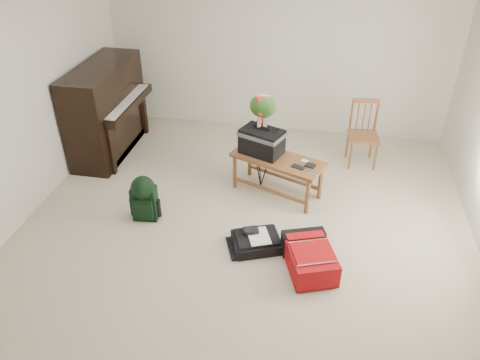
% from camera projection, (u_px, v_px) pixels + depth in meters
% --- Properties ---
extents(floor, '(5.00, 5.50, 0.01)m').
position_uv_depth(floor, '(241.00, 239.00, 5.10)').
color(floor, '#BBAE96').
rests_on(floor, ground).
extents(wall_back, '(5.00, 0.04, 2.50)m').
position_uv_depth(wall_back, '(277.00, 49.00, 6.68)').
color(wall_back, beige).
rests_on(wall_back, floor).
extents(wall_left, '(0.04, 5.50, 2.50)m').
position_uv_depth(wall_left, '(3.00, 116.00, 4.81)').
color(wall_left, beige).
rests_on(wall_left, floor).
extents(piano, '(0.71, 1.50, 1.25)m').
position_uv_depth(piano, '(107.00, 112.00, 6.44)').
color(piano, black).
rests_on(piano, floor).
extents(bench, '(1.19, 0.83, 0.85)m').
position_uv_depth(bench, '(265.00, 149.00, 5.54)').
color(bench, brown).
rests_on(bench, floor).
extents(dining_chair, '(0.43, 0.43, 0.88)m').
position_uv_depth(dining_chair, '(363.00, 134.00, 6.23)').
color(dining_chair, brown).
rests_on(dining_chair, floor).
extents(red_suitcase, '(0.62, 0.76, 0.27)m').
position_uv_depth(red_suitcase, '(310.00, 255.00, 4.67)').
color(red_suitcase, red).
rests_on(red_suitcase, floor).
extents(black_duffel, '(0.60, 0.54, 0.20)m').
position_uv_depth(black_duffel, '(256.00, 241.00, 4.95)').
color(black_duffel, black).
rests_on(black_duffel, floor).
extents(green_backpack, '(0.29, 0.27, 0.55)m').
position_uv_depth(green_backpack, '(144.00, 196.00, 5.25)').
color(green_backpack, black).
rests_on(green_backpack, floor).
extents(flower_stand, '(0.42, 0.42, 1.28)m').
position_uv_depth(flower_stand, '(262.00, 142.00, 5.64)').
color(flower_stand, black).
rests_on(flower_stand, floor).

